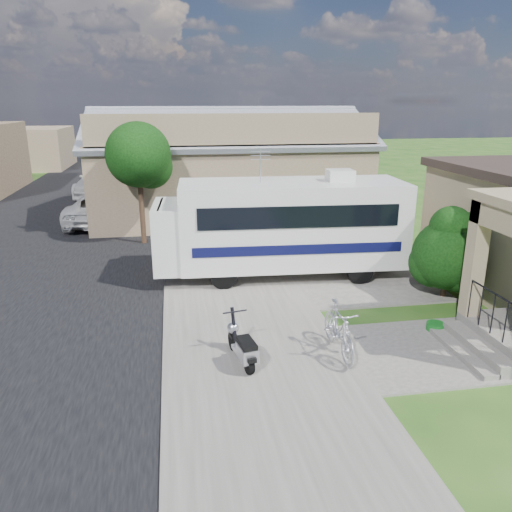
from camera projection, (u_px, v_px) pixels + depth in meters
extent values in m
plane|color=#1C4813|center=(296.00, 341.00, 11.43)|extent=(120.00, 120.00, 0.00)
cube|color=black|center=(50.00, 240.00, 19.66)|extent=(9.00, 80.00, 0.02)
cube|color=#5D5A53|center=(214.00, 233.00, 20.68)|extent=(4.00, 80.00, 0.06)
cube|color=#5D5A53|center=(307.00, 273.00, 15.90)|extent=(7.00, 6.00, 0.05)
cube|color=#5D5A53|center=(439.00, 350.00, 10.96)|extent=(4.00, 3.00, 0.05)
cube|color=black|center=(460.00, 230.00, 14.33)|extent=(0.04, 1.10, 1.20)
cube|color=#5D5A53|center=(477.00, 348.00, 10.74)|extent=(0.40, 2.16, 0.32)
cube|color=#5D5A53|center=(462.00, 353.00, 10.71)|extent=(0.35, 2.16, 0.16)
cube|color=tan|center=(476.00, 259.00, 11.27)|extent=(0.35, 0.35, 2.70)
cylinder|color=black|center=(496.00, 294.00, 10.42)|extent=(0.04, 1.70, 0.04)
cube|color=#78604B|center=(227.00, 176.00, 24.08)|extent=(12.00, 8.00, 3.60)
cube|color=slate|center=(231.00, 128.00, 21.50)|extent=(12.50, 4.40, 1.78)
cube|color=slate|center=(222.00, 124.00, 25.26)|extent=(12.50, 4.40, 1.78)
cube|color=slate|center=(226.00, 110.00, 23.17)|extent=(12.50, 0.50, 0.22)
cube|color=#78604B|center=(237.00, 130.00, 19.71)|extent=(11.76, 0.20, 1.30)
cube|color=#78604B|center=(17.00, 148.00, 40.60)|extent=(8.00, 7.00, 3.20)
cylinder|color=black|center=(142.00, 203.00, 18.84)|extent=(0.20, 0.20, 3.15)
sphere|color=black|center=(138.00, 155.00, 18.30)|extent=(2.40, 2.40, 2.40)
sphere|color=black|center=(150.00, 166.00, 18.69)|extent=(1.68, 1.68, 1.68)
cylinder|color=black|center=(150.00, 168.00, 28.23)|extent=(0.20, 0.20, 3.29)
sphere|color=black|center=(148.00, 134.00, 27.67)|extent=(2.40, 2.40, 2.40)
sphere|color=black|center=(156.00, 142.00, 28.06)|extent=(1.68, 1.68, 1.68)
cylinder|color=black|center=(155.00, 154.00, 36.75)|extent=(0.20, 0.20, 3.01)
sphere|color=black|center=(153.00, 130.00, 36.24)|extent=(2.40, 2.40, 2.40)
sphere|color=black|center=(159.00, 136.00, 36.62)|extent=(1.68, 1.68, 1.68)
cube|color=silver|center=(292.00, 223.00, 15.28)|extent=(6.89, 2.78, 2.51)
cube|color=silver|center=(168.00, 235.00, 14.97)|extent=(0.90, 2.33, 1.93)
cube|color=black|center=(161.00, 218.00, 14.79)|extent=(0.17, 2.05, 0.87)
cube|color=black|center=(300.00, 217.00, 13.99)|extent=(5.74, 0.34, 0.63)
cube|color=black|center=(285.00, 201.00, 16.31)|extent=(5.74, 0.34, 0.63)
cube|color=#0A0C35|center=(299.00, 250.00, 14.27)|extent=(6.08, 0.35, 0.29)
cube|color=#0A0C35|center=(285.00, 229.00, 16.59)|extent=(6.08, 0.35, 0.29)
cube|color=silver|center=(340.00, 175.00, 15.01)|extent=(0.81, 0.72, 0.34)
cylinder|color=#B8B8C0|center=(261.00, 166.00, 14.66)|extent=(0.04, 0.04, 0.97)
cylinder|color=black|center=(224.00, 276.00, 14.41)|extent=(0.79, 0.31, 0.77)
cylinder|color=black|center=(220.00, 254.00, 16.43)|extent=(0.79, 0.31, 0.77)
cylinder|color=black|center=(360.00, 270.00, 14.85)|extent=(0.79, 0.31, 0.77)
cylinder|color=black|center=(340.00, 250.00, 16.86)|extent=(0.79, 0.31, 0.77)
cylinder|color=black|center=(444.00, 285.00, 13.85)|extent=(0.15, 0.15, 0.77)
sphere|color=black|center=(448.00, 255.00, 13.59)|extent=(1.93, 1.93, 1.93)
sphere|color=black|center=(457.00, 238.00, 13.81)|extent=(1.54, 1.54, 1.54)
sphere|color=black|center=(433.00, 263.00, 13.81)|extent=(1.35, 1.35, 1.35)
sphere|color=black|center=(458.00, 271.00, 13.46)|extent=(1.16, 1.16, 1.16)
sphere|color=black|center=(451.00, 227.00, 13.36)|extent=(1.16, 1.16, 1.16)
cylinder|color=black|center=(249.00, 364.00, 9.90)|extent=(0.19, 0.43, 0.42)
cylinder|color=black|center=(233.00, 341.00, 10.85)|extent=(0.19, 0.43, 0.42)
cube|color=#B8B8C0|center=(241.00, 350.00, 10.32)|extent=(0.38, 0.57, 0.08)
cube|color=#B8B8C0|center=(247.00, 353.00, 9.93)|extent=(0.41, 0.57, 0.29)
cube|color=black|center=(246.00, 343.00, 9.92)|extent=(0.38, 0.61, 0.11)
cube|color=black|center=(251.00, 359.00, 9.72)|extent=(0.20, 0.22, 0.10)
cylinder|color=black|center=(234.00, 326.00, 10.68)|extent=(0.13, 0.33, 0.80)
sphere|color=#B8B8C0|center=(233.00, 328.00, 10.76)|extent=(0.27, 0.27, 0.27)
sphere|color=black|center=(232.00, 326.00, 10.82)|extent=(0.11, 0.11, 0.11)
cylinder|color=black|center=(235.00, 312.00, 10.50)|extent=(0.52, 0.13, 0.03)
cube|color=black|center=(233.00, 336.00, 10.82)|extent=(0.18, 0.29, 0.06)
imported|color=#B8B8C0|center=(339.00, 332.00, 10.60)|extent=(0.53, 1.86, 1.12)
imported|color=silver|center=(103.00, 207.00, 22.31)|extent=(2.99, 5.49, 1.46)
imported|color=silver|center=(103.00, 180.00, 29.29)|extent=(3.04, 5.91, 1.64)
cylinder|color=#13611C|center=(435.00, 328.00, 11.86)|extent=(0.43, 0.43, 0.19)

